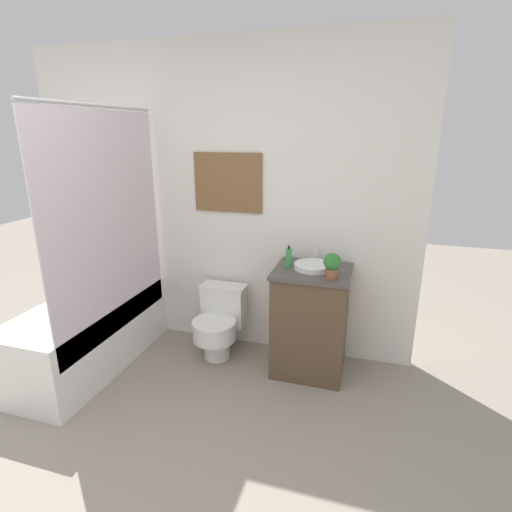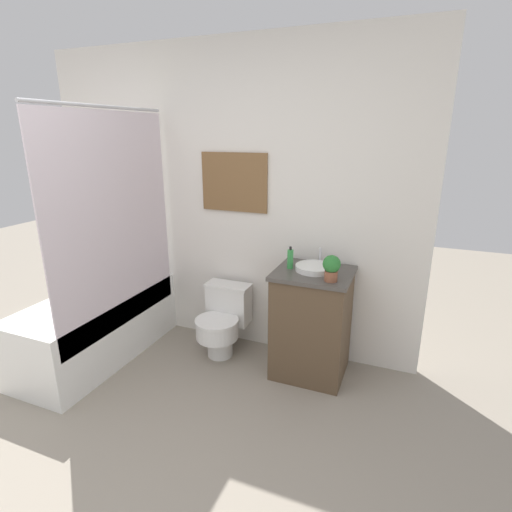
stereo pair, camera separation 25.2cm
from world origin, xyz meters
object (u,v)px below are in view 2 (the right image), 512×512
at_px(toilet, 223,320).
at_px(sink, 315,268).
at_px(potted_plant, 331,267).
at_px(soap_bottle, 290,259).

height_order(toilet, sink, sink).
relative_size(sink, potted_plant, 1.74).
bearing_deg(soap_bottle, potted_plant, -23.62).
bearing_deg(toilet, sink, 0.79).
height_order(toilet, soap_bottle, soap_bottle).
xyz_separation_m(toilet, soap_bottle, (0.58, -0.01, 0.61)).
relative_size(toilet, sink, 1.82).
xyz_separation_m(toilet, sink, (0.76, 0.01, 0.56)).
bearing_deg(potted_plant, soap_bottle, 156.38).
distance_m(toilet, sink, 0.94).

